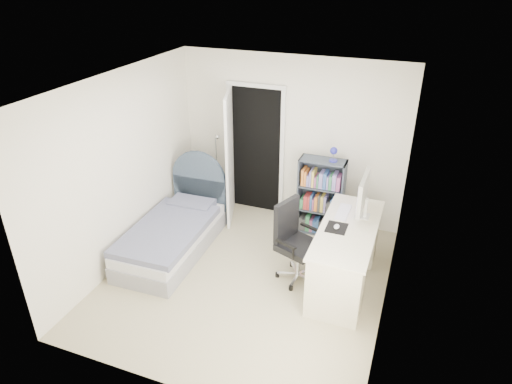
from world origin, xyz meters
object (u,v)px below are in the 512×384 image
(bookcase, at_px, (321,199))
(desk, at_px, (346,252))
(floor_lamp, at_px, (218,178))
(office_chair, at_px, (294,237))
(nightstand, at_px, (214,194))
(bed, at_px, (174,233))

(bookcase, height_order, desk, bookcase)
(floor_lamp, distance_m, office_chair, 2.17)
(bookcase, height_order, office_chair, bookcase)
(nightstand, distance_m, desk, 2.44)
(bookcase, xyz_separation_m, desk, (0.58, -1.05, -0.10))
(bookcase, bearing_deg, desk, -61.10)
(office_chair, bearing_deg, bed, -179.94)
(bookcase, distance_m, desk, 1.20)
(nightstand, bearing_deg, floor_lamp, 103.16)
(nightstand, xyz_separation_m, floor_lamp, (-0.07, 0.31, 0.14))
(bed, distance_m, floor_lamp, 1.39)
(bed, relative_size, desk, 1.15)
(bed, height_order, bookcase, bookcase)
(bookcase, bearing_deg, office_chair, -93.02)
(bed, bearing_deg, bookcase, 33.19)
(desk, xyz_separation_m, office_chair, (-0.64, -0.11, 0.14))
(nightstand, xyz_separation_m, bookcase, (1.67, 0.11, 0.17))
(floor_lamp, relative_size, desk, 0.76)
(desk, bearing_deg, nightstand, 157.27)
(nightstand, bearing_deg, office_chair, -33.26)
(bookcase, bearing_deg, nightstand, -176.30)
(nightstand, height_order, office_chair, office_chair)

